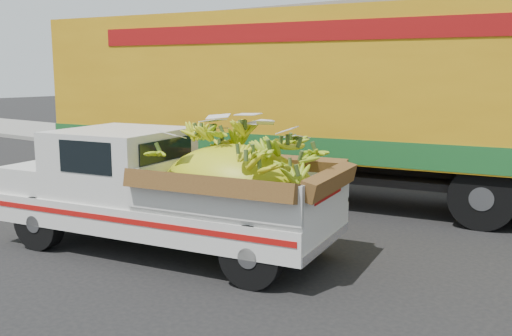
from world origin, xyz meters
The scene contains 6 objects.
ground centered at (0.00, 0.00, 0.00)m, with size 100.00×100.00×0.00m, color black.
curb centered at (0.00, 6.25, 0.07)m, with size 60.00×0.25×0.15m, color gray.
sidewalk centered at (0.00, 8.35, 0.07)m, with size 60.00×4.00×0.14m, color gray.
building_left centered at (-8.00, 14.25, 2.50)m, with size 18.00×6.00×5.00m, color gray.
pickup_truck centered at (-0.55, -0.51, 0.95)m, with size 5.30×2.70×1.77m.
semi_trailer centered at (-1.04, 3.81, 2.12)m, with size 12.07×4.40×3.80m.
Camera 1 is at (4.98, -6.40, 2.63)m, focal length 40.00 mm.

